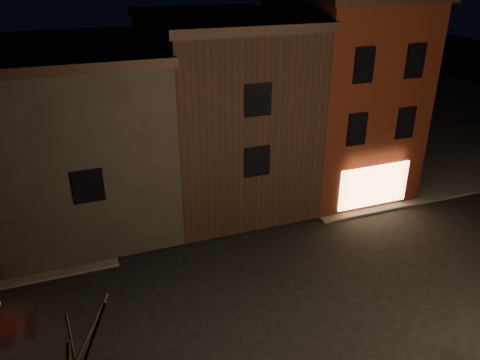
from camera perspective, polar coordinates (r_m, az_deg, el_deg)
name	(u,v)px	position (r m, az deg, el deg)	size (l,w,h in m)	color
ground	(274,313)	(18.05, 4.22, -15.82)	(120.00, 120.00, 0.00)	black
sidewalk_far_right	(389,111)	(43.08, 17.70, 8.02)	(30.00, 30.00, 0.12)	#2D2B28
corner_building	(339,91)	(26.65, 11.98, 10.61)	(6.50, 8.50, 10.50)	#4A190D
row_building_a	(221,107)	(24.98, -2.34, 8.83)	(7.30, 10.30, 9.40)	black
row_building_b	(79,132)	(23.98, -19.06, 5.52)	(7.80, 10.30, 8.40)	black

